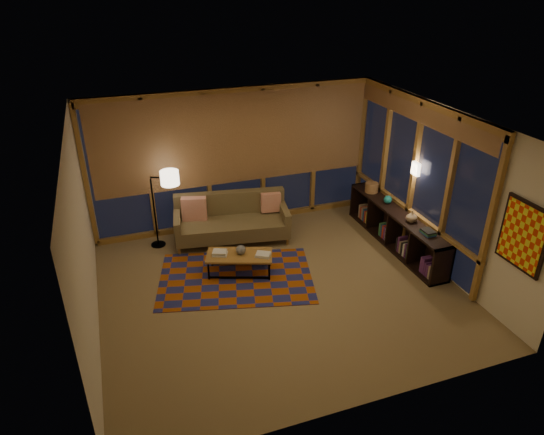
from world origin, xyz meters
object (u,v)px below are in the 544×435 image
object	(u,v)px
floor_lamp	(154,209)
bookshelf	(396,228)
sofa	(232,220)
coffee_table	(240,264)

from	to	relation	value
floor_lamp	bookshelf	world-z (taller)	floor_lamp
sofa	bookshelf	world-z (taller)	sofa
coffee_table	sofa	bearing A→B (deg)	101.02
sofa	floor_lamp	distance (m)	1.41
bookshelf	coffee_table	bearing A→B (deg)	179.25
sofa	floor_lamp	xyz separation A→B (m)	(-1.35, 0.28, 0.32)
bookshelf	sofa	bearing A→B (deg)	157.49
sofa	coffee_table	size ratio (longest dim) A/B	1.91
floor_lamp	bookshelf	bearing A→B (deg)	4.03
floor_lamp	sofa	bearing A→B (deg)	11.28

